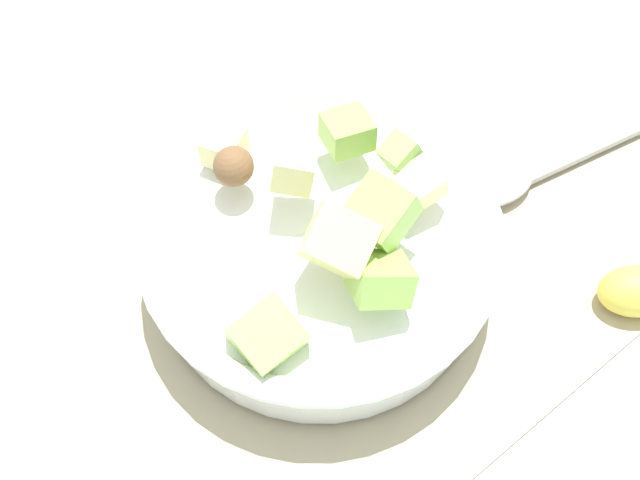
# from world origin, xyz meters

# --- Properties ---
(ground_plane) EXTENTS (2.40, 2.40, 0.00)m
(ground_plane) POSITION_xyz_m (0.00, 0.00, 0.00)
(ground_plane) COLOR silver
(placemat) EXTENTS (0.52, 0.33, 0.01)m
(placemat) POSITION_xyz_m (0.00, 0.00, 0.00)
(placemat) COLOR tan
(placemat) RESTS_ON ground_plane
(salad_bowl) EXTENTS (0.24, 0.24, 0.12)m
(salad_bowl) POSITION_xyz_m (-0.02, 0.01, 0.04)
(salad_bowl) COLOR white
(salad_bowl) RESTS_ON placemat
(serving_spoon) EXTENTS (0.19, 0.06, 0.01)m
(serving_spoon) POSITION_xyz_m (0.16, -0.03, 0.01)
(serving_spoon) COLOR #B7B7BC
(serving_spoon) RESTS_ON placemat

